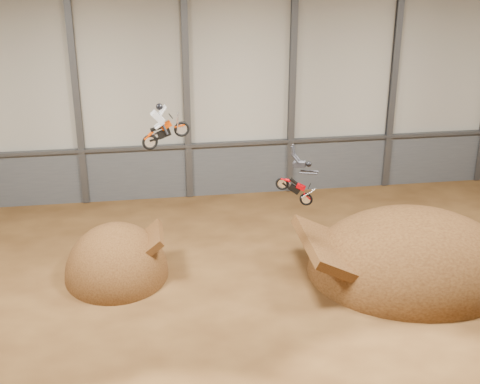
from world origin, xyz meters
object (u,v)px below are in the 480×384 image
object	(u,v)px
fmx_rider_a	(168,121)
fmx_rider_b	(291,174)
landing_ramp	(411,271)
takeoff_ramp	(117,274)

from	to	relation	value
fmx_rider_a	fmx_rider_b	bearing A→B (deg)	-27.36
landing_ramp	fmx_rider_b	xyz separation A→B (m)	(-6.59, -0.13, 5.85)
landing_ramp	takeoff_ramp	bearing A→B (deg)	172.85
landing_ramp	fmx_rider_a	xyz separation A→B (m)	(-12.24, 1.72, 8.18)
landing_ramp	fmx_rider_a	bearing A→B (deg)	171.99
takeoff_ramp	fmx_rider_b	xyz separation A→B (m)	(8.59, -2.03, 5.85)
fmx_rider_b	fmx_rider_a	bearing A→B (deg)	-174.96
takeoff_ramp	fmx_rider_a	distance (m)	8.69
takeoff_ramp	landing_ramp	size ratio (longest dim) A/B	0.56
landing_ramp	fmx_rider_a	size ratio (longest dim) A/B	4.58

